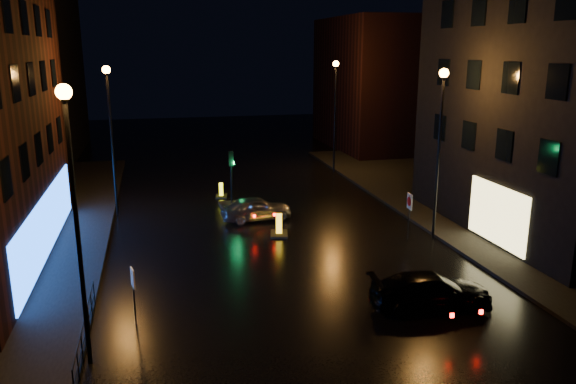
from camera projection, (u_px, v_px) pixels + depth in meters
name	position (u px, v px, depth m)	size (l,w,h in m)	color
ground	(318.00, 307.00, 20.72)	(120.00, 120.00, 0.00)	black
pavement_right	(517.00, 217.00, 31.41)	(12.00, 44.00, 0.15)	black
building_right	(574.00, 85.00, 27.90)	(10.00, 14.00, 15.00)	black
building_far_left	(25.00, 75.00, 48.29)	(8.00, 16.00, 14.00)	black
building_far_right	(375.00, 84.00, 52.75)	(8.00, 14.00, 12.00)	black
street_lamp_lnear	(73.00, 185.00, 15.68)	(0.44, 0.44, 8.37)	black
street_lamp_lfar	(110.00, 118.00, 30.74)	(0.44, 0.44, 8.37)	black
street_lamp_rnear	(440.00, 128.00, 26.75)	(0.44, 0.44, 8.37)	black
street_lamp_rfar	(335.00, 99.00, 41.81)	(0.44, 0.44, 8.37)	black
traffic_signal	(232.00, 199.00, 33.50)	(1.40, 2.40, 3.45)	black
guard_railing	(85.00, 326.00, 17.78)	(0.05, 6.04, 1.00)	black
silver_hatchback	(256.00, 208.00, 31.07)	(1.56, 3.88, 1.32)	#B6B8BF
dark_sedan	(431.00, 291.00, 20.52)	(1.84, 4.52, 1.31)	black
bollard_near	(279.00, 230.00, 28.64)	(1.12, 1.45, 1.14)	black
bollard_far	(221.00, 194.00, 35.99)	(0.87, 1.16, 0.93)	black
road_sign_left	(133.00, 283.00, 19.09)	(0.15, 0.49, 2.05)	black
road_sign_right	(409.00, 205.00, 27.53)	(0.10, 0.58, 2.38)	black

